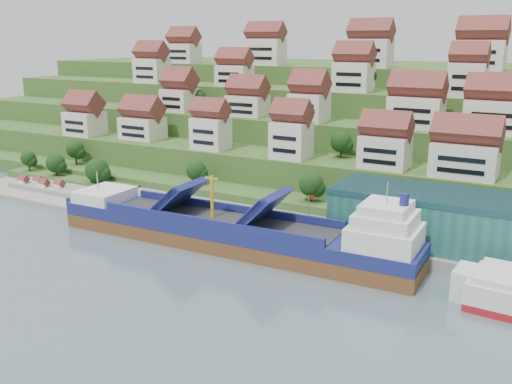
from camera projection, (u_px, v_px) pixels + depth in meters
The scene contains 10 objects.
ground at pixel (205, 244), 114.59m from camera, with size 300.00×300.00×0.00m, color slate.
quay at pixel (327, 233), 117.41m from camera, with size 180.00×14.00×2.20m, color gray.
pebble_beach at pixel (51, 191), 152.09m from camera, with size 45.00×20.00×1.00m, color gray.
hillside at pixel (373, 125), 198.85m from camera, with size 260.00×128.00×31.00m.
hillside_village at pixel (347, 97), 156.66m from camera, with size 152.31×61.73×28.85m.
hillside_trees at pixel (269, 130), 152.04m from camera, with size 141.22×62.60×31.03m.
warehouse at pixel (498, 227), 102.30m from camera, with size 60.00×15.00×10.00m, color #24635A.
flagpole at pixel (309, 211), 112.60m from camera, with size 1.28×0.16×8.00m.
beach_huts at pixel (42, 185), 151.57m from camera, with size 14.40×3.70×2.20m.
cargo_ship at pixel (239, 233), 111.26m from camera, with size 75.49×13.63×16.65m.
Camera 1 is at (61.95, -88.95, 39.91)m, focal length 40.00 mm.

